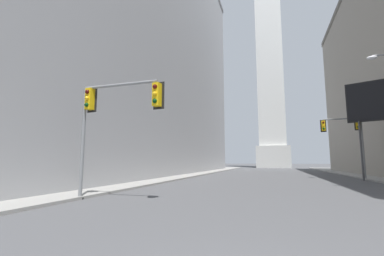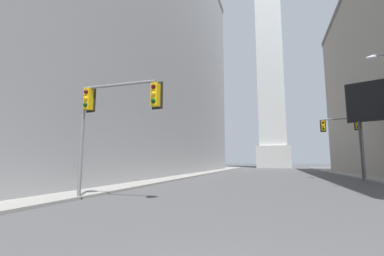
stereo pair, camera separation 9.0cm
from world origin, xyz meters
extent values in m
cube|color=gray|center=(-11.35, 27.28, 0.07)|extent=(5.00, 90.93, 0.15)
cube|color=#9E9EA0|center=(-24.38, 31.39, 20.32)|extent=(26.36, 56.37, 40.63)
cube|color=silver|center=(0.00, 75.77, 3.08)|extent=(9.27, 9.27, 6.15)
cube|color=silver|center=(0.00, 75.77, 35.26)|extent=(7.42, 7.42, 58.23)
cylinder|color=slate|center=(-9.04, 7.88, 2.87)|extent=(0.18, 0.18, 5.74)
cylinder|color=#262626|center=(-9.04, 7.88, 0.05)|extent=(0.40, 0.40, 0.10)
cube|color=#E5B20F|center=(-8.75, 7.88, 5.04)|extent=(0.37, 0.37, 1.10)
cube|color=black|center=(-8.74, 8.06, 5.04)|extent=(0.58, 0.09, 1.32)
sphere|color=#410907|center=(-8.77, 7.69, 5.38)|extent=(0.22, 0.22, 0.22)
sphere|color=yellow|center=(-8.77, 7.69, 5.04)|extent=(0.22, 0.22, 0.22)
sphere|color=#073410|center=(-8.77, 7.69, 4.70)|extent=(0.22, 0.22, 0.22)
cylinder|color=slate|center=(-7.00, 7.88, 5.64)|extent=(4.09, 0.14, 0.14)
sphere|color=slate|center=(-9.04, 7.88, 5.64)|extent=(0.18, 0.18, 0.18)
cube|color=#E5B20F|center=(-4.96, 7.88, 4.97)|extent=(0.37, 0.37, 1.10)
cube|color=black|center=(-4.94, 8.06, 4.97)|extent=(0.58, 0.09, 1.32)
sphere|color=#410907|center=(-4.97, 7.69, 5.31)|extent=(0.22, 0.22, 0.22)
sphere|color=yellow|center=(-4.97, 7.69, 4.97)|extent=(0.22, 0.22, 0.22)
sphere|color=#073410|center=(-4.97, 7.69, 4.63)|extent=(0.22, 0.22, 0.22)
cylinder|color=slate|center=(8.97, 27.75, 3.22)|extent=(0.18, 0.18, 6.45)
cylinder|color=#262626|center=(8.97, 27.75, 0.05)|extent=(0.40, 0.40, 0.10)
cube|color=#E5B20F|center=(8.68, 27.75, 5.75)|extent=(0.37, 0.37, 1.10)
cube|color=black|center=(8.70, 27.93, 5.75)|extent=(0.58, 0.08, 1.32)
sphere|color=#410907|center=(8.66, 27.56, 6.09)|extent=(0.22, 0.22, 0.22)
sphere|color=yellow|center=(8.66, 27.56, 5.75)|extent=(0.22, 0.22, 0.22)
sphere|color=#073410|center=(8.66, 27.56, 5.41)|extent=(0.22, 0.22, 0.22)
cylinder|color=slate|center=(7.20, 27.75, 6.35)|extent=(3.55, 0.14, 0.14)
sphere|color=slate|center=(8.97, 27.75, 6.35)|extent=(0.18, 0.18, 0.18)
cube|color=#E5B20F|center=(5.42, 27.75, 5.68)|extent=(0.37, 0.37, 1.10)
cube|color=black|center=(5.44, 27.93, 5.68)|extent=(0.58, 0.08, 1.32)
sphere|color=#410907|center=(5.41, 27.56, 6.02)|extent=(0.22, 0.22, 0.22)
sphere|color=yellow|center=(5.41, 27.56, 5.68)|extent=(0.22, 0.22, 0.22)
sphere|color=#073410|center=(5.41, 27.56, 5.34)|extent=(0.22, 0.22, 0.22)
ellipsoid|color=silver|center=(6.67, 16.41, 8.72)|extent=(0.64, 0.36, 0.26)
cylinder|color=#3F3F42|center=(8.31, 25.99, 2.90)|extent=(0.18, 0.18, 5.80)
cube|color=black|center=(10.18, 25.27, 7.66)|extent=(5.43, 2.29, 3.74)
cube|color=black|center=(10.18, 25.27, 7.66)|extent=(5.61, 2.27, 3.98)
camera|label=1|loc=(0.18, -2.81, 1.87)|focal=24.00mm
camera|label=2|loc=(0.26, -2.78, 1.87)|focal=24.00mm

